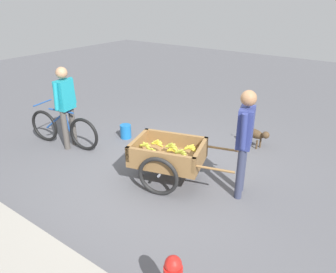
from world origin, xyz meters
The scene contains 7 objects.
ground_plane centered at (0.00, 0.00, 0.00)m, with size 24.00×24.00×0.00m, color #56565B.
fruit_cart centered at (-0.08, 0.11, 0.44)m, with size 1.80×1.19×0.74m.
vendor_person centered at (-1.18, -0.22, 0.98)m, with size 0.29×0.56×1.63m.
bicycle centered at (2.38, 0.25, 0.35)m, with size 1.64×0.49×0.85m.
cyclist_person centered at (2.23, 0.22, 0.95)m, with size 0.26×0.54×1.59m.
dog centered at (-0.74, -1.93, 0.27)m, with size 0.65×0.30×0.40m.
plastic_bucket centered at (1.63, -0.73, 0.15)m, with size 0.23×0.23×0.29m, color #1966B2.
Camera 1 is at (-2.74, 3.78, 2.83)m, focal length 34.44 mm.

